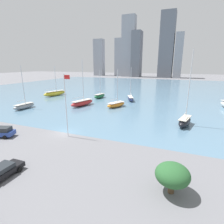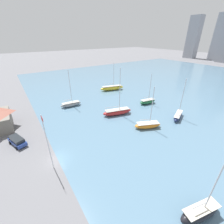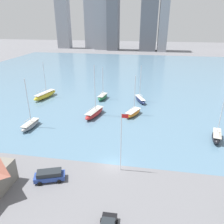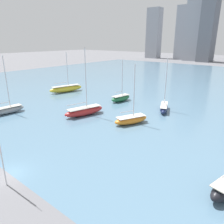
# 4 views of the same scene
# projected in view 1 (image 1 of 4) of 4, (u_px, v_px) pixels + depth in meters

# --- Properties ---
(ground_plane) EXTENTS (500.00, 500.00, 0.00)m
(ground_plane) POSITION_uv_depth(u_px,v_px,m) (64.00, 133.00, 34.59)
(ground_plane) COLOR slate
(harbor_water) EXTENTS (180.00, 140.00, 0.00)m
(harbor_water) POSITION_uv_depth(u_px,v_px,m) (142.00, 89.00, 97.31)
(harbor_water) COLOR slate
(harbor_water) RESTS_ON ground_plane
(flag_pole) EXTENTS (1.24, 0.14, 11.49)m
(flag_pole) POSITION_uv_depth(u_px,v_px,m) (66.00, 104.00, 31.17)
(flag_pole) COLOR silver
(flag_pole) RESTS_ON ground_plane
(yard_shrub) EXTENTS (3.54, 3.54, 3.31)m
(yard_shrub) POSITION_uv_depth(u_px,v_px,m) (172.00, 175.00, 17.87)
(yard_shrub) COLOR #4C3823
(yard_shrub) RESTS_ON ground_plane
(distant_city_skyline) EXTENTS (188.13, 23.19, 62.72)m
(distant_city_skyline) POSITION_uv_depth(u_px,v_px,m) (187.00, 51.00, 171.00)
(distant_city_skyline) COLOR #8E939E
(distant_city_skyline) RESTS_ON ground_plane
(sailboat_red) EXTENTS (4.80, 9.69, 14.55)m
(sailboat_red) POSITION_uv_depth(u_px,v_px,m) (82.00, 103.00, 56.84)
(sailboat_red) COLOR #B72828
(sailboat_red) RESTS_ON harbor_water
(sailboat_navy) EXTENTS (4.66, 7.75, 12.11)m
(sailboat_navy) POSITION_uv_depth(u_px,v_px,m) (131.00, 98.00, 64.93)
(sailboat_navy) COLOR #19234C
(sailboat_navy) RESTS_ON harbor_water
(sailboat_green) EXTENTS (3.31, 6.69, 10.98)m
(sailboat_green) POSITION_uv_depth(u_px,v_px,m) (100.00, 96.00, 69.94)
(sailboat_green) COLOR #236B3D
(sailboat_green) RESTS_ON harbor_water
(sailboat_gray) EXTENTS (2.71, 7.35, 12.78)m
(sailboat_gray) POSITION_uv_depth(u_px,v_px,m) (24.00, 106.00, 53.11)
(sailboat_gray) COLOR gray
(sailboat_gray) RESTS_ON harbor_water
(sailboat_black) EXTENTS (3.50, 6.88, 16.15)m
(sailboat_black) POSITION_uv_depth(u_px,v_px,m) (185.00, 121.00, 38.15)
(sailboat_black) COLOR black
(sailboat_black) RESTS_ON harbor_water
(sailboat_orange) EXTENTS (5.20, 7.58, 11.65)m
(sailboat_orange) POSITION_uv_depth(u_px,v_px,m) (116.00, 104.00, 55.06)
(sailboat_orange) COLOR orange
(sailboat_orange) RESTS_ON harbor_water
(sailboat_yellow) EXTENTS (5.17, 11.24, 12.35)m
(sailboat_yellow) POSITION_uv_depth(u_px,v_px,m) (55.00, 93.00, 75.25)
(sailboat_yellow) COLOR yellow
(sailboat_yellow) RESTS_ON harbor_water
(parked_sedan_black) EXTENTS (2.48, 5.01, 1.47)m
(parked_sedan_black) POSITION_uv_depth(u_px,v_px,m) (2.00, 171.00, 20.76)
(parked_sedan_black) COLOR black
(parked_sedan_black) RESTS_ON ground_plane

